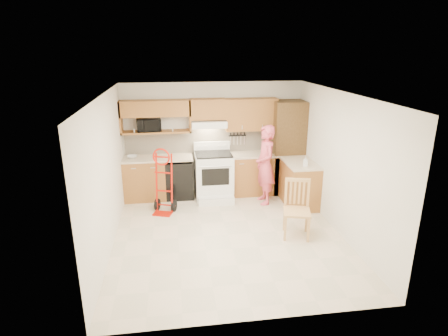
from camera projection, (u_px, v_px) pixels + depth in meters
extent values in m
cube|color=beige|center=(228.00, 235.00, 6.75)|extent=(4.00, 4.50, 0.02)
cube|color=white|center=(228.00, 94.00, 5.97)|extent=(4.00, 4.50, 0.02)
cube|color=silver|center=(213.00, 138.00, 8.49)|extent=(4.00, 0.02, 2.50)
cube|color=silver|center=(258.00, 230.00, 4.23)|extent=(4.00, 0.02, 2.50)
cube|color=silver|center=(106.00, 174.00, 6.09)|extent=(0.02, 4.50, 2.50)
cube|color=silver|center=(340.00, 164.00, 6.63)|extent=(0.02, 4.50, 2.50)
cube|color=beige|center=(213.00, 140.00, 8.48)|extent=(3.92, 0.03, 0.55)
cube|color=#9D6121|center=(145.00, 179.00, 8.24)|extent=(0.90, 0.60, 0.90)
cube|color=black|center=(179.00, 178.00, 8.34)|extent=(0.60, 0.60, 0.85)
cube|color=#9D6121|center=(251.00, 174.00, 8.55)|extent=(1.14, 0.60, 0.90)
cube|color=#C5AF91|center=(158.00, 158.00, 8.13)|extent=(1.50, 0.63, 0.04)
cube|color=#C5AF91|center=(252.00, 154.00, 8.41)|extent=(1.14, 0.63, 0.04)
cube|color=#9D6121|center=(299.00, 184.00, 7.92)|extent=(0.60, 1.00, 0.90)
cube|color=#C5AF91|center=(301.00, 163.00, 7.77)|extent=(0.63, 1.00, 0.04)
cube|color=brown|center=(287.00, 147.00, 8.48)|extent=(0.70, 0.60, 2.10)
cube|color=#9D6121|center=(155.00, 108.00, 7.93)|extent=(1.50, 0.33, 0.34)
cube|color=#9D6121|center=(157.00, 132.00, 8.09)|extent=(1.50, 0.33, 0.04)
cube|color=#9D6121|center=(208.00, 109.00, 8.09)|extent=(0.76, 0.33, 0.44)
cube|color=#9D6121|center=(251.00, 114.00, 8.26)|extent=(1.14, 0.33, 0.70)
cube|color=white|center=(209.00, 124.00, 8.13)|extent=(0.76, 0.46, 0.14)
imported|color=black|center=(149.00, 125.00, 8.02)|extent=(0.54, 0.40, 0.28)
imported|color=#D74D60|center=(265.00, 165.00, 7.89)|extent=(0.44, 0.64, 1.70)
imported|color=white|center=(306.00, 161.00, 7.48)|extent=(0.12, 0.12, 0.20)
imported|color=white|center=(132.00, 157.00, 8.04)|extent=(0.23, 0.23, 0.05)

